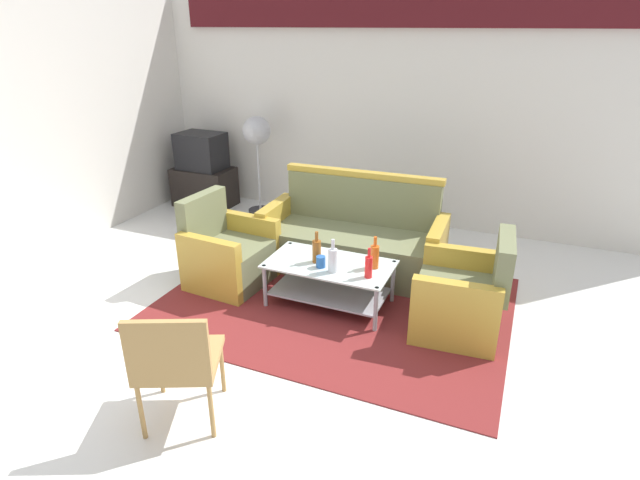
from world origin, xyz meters
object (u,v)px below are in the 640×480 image
at_px(cup, 321,262).
at_px(bottle_clear, 333,260).
at_px(bottle_brown, 317,251).
at_px(bottle_red, 369,266).
at_px(couch, 353,241).
at_px(pedestal_fan, 257,136).
at_px(bottle_orange, 375,256).
at_px(television, 201,151).
at_px(armchair_right, 462,299).
at_px(armchair_left, 229,255).
at_px(tv_stand, 205,187).
at_px(wicker_chair, 175,359).
at_px(coffee_table, 329,277).

bearing_deg(cup, bottle_clear, -18.49).
bearing_deg(cup, bottle_brown, 131.87).
xyz_separation_m(bottle_red, cup, (-0.43, 0.02, -0.05)).
height_order(couch, pedestal_fan, pedestal_fan).
relative_size(bottle_orange, television, 0.47).
distance_m(armchair_right, bottle_clear, 1.10).
bearing_deg(bottle_brown, armchair_right, 2.91).
distance_m(armchair_left, bottle_brown, 0.97).
bearing_deg(pedestal_fan, bottle_clear, -47.80).
xyz_separation_m(bottle_red, bottle_orange, (-0.01, 0.19, 0.01)).
height_order(armchair_right, bottle_clear, armchair_right).
height_order(tv_stand, pedestal_fan, pedestal_fan).
bearing_deg(cup, wicker_chair, -98.85).
height_order(couch, television, television).
xyz_separation_m(cup, wicker_chair, (-0.25, -1.64, 0.03)).
height_order(bottle_brown, cup, bottle_brown).
xyz_separation_m(bottle_clear, cup, (-0.13, 0.04, -0.06)).
xyz_separation_m(bottle_orange, wicker_chair, (-0.68, -1.80, -0.02)).
xyz_separation_m(armchair_right, wicker_chair, (-1.44, -1.78, 0.21)).
height_order(tv_stand, television, television).
relative_size(armchair_left, tv_stand, 1.06).
height_order(cup, wicker_chair, wicker_chair).
height_order(coffee_table, pedestal_fan, pedestal_fan).
relative_size(couch, tv_stand, 2.27).
relative_size(bottle_brown, bottle_clear, 0.96).
bearing_deg(bottle_orange, pedestal_fan, 139.57).
height_order(bottle_red, pedestal_fan, pedestal_fan).
distance_m(bottle_brown, cup, 0.12).
bearing_deg(tv_stand, wicker_chair, -57.22).
relative_size(armchair_right, bottle_clear, 2.88).
bearing_deg(television, bottle_brown, 144.90).
bearing_deg(bottle_orange, coffee_table, -169.54).
distance_m(coffee_table, television, 3.24).
bearing_deg(tv_stand, coffee_table, -35.43).
relative_size(couch, wicker_chair, 2.17).
xyz_separation_m(television, wicker_chair, (2.31, -3.59, -0.27)).
height_order(armchair_left, armchair_right, same).
distance_m(cup, wicker_chair, 1.66).
xyz_separation_m(pedestal_fan, wicker_chair, (1.47, -3.64, -0.52)).
xyz_separation_m(bottle_clear, bottle_orange, (0.30, 0.21, -0.00)).
height_order(bottle_red, tv_stand, bottle_red).
xyz_separation_m(armchair_right, bottle_clear, (-1.06, -0.19, 0.23)).
xyz_separation_m(bottle_brown, tv_stand, (-2.49, 1.87, -0.26)).
bearing_deg(coffee_table, armchair_left, 178.48).
xyz_separation_m(couch, armchair_left, (-1.02, -0.73, -0.03)).
xyz_separation_m(armchair_left, bottle_brown, (0.94, -0.04, 0.23)).
xyz_separation_m(coffee_table, bottle_orange, (0.38, 0.07, 0.25)).
bearing_deg(couch, pedestal_fan, -35.22).
bearing_deg(bottle_orange, television, 149.14).
relative_size(coffee_table, bottle_orange, 3.83).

